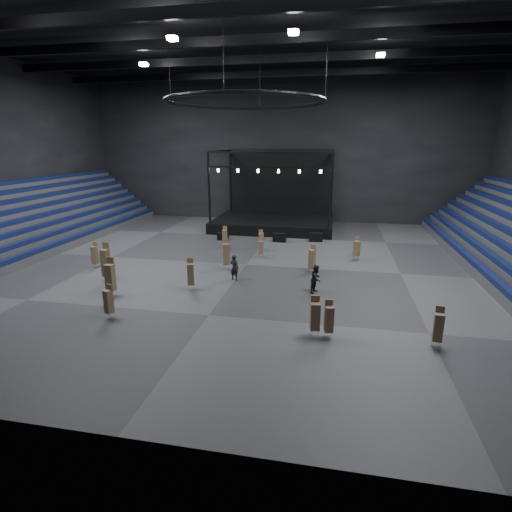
% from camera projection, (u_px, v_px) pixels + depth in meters
% --- Properties ---
extents(floor, '(50.00, 50.00, 0.00)m').
position_uv_depth(floor, '(246.00, 265.00, 33.86)').
color(floor, '#444446').
rests_on(floor, ground).
extents(ceiling, '(50.00, 42.00, 0.20)m').
position_uv_depth(ceiling, '(245.00, 28.00, 28.94)').
color(ceiling, black).
rests_on(ceiling, wall_back).
extents(wall_back, '(50.00, 0.20, 18.00)m').
position_uv_depth(wall_back, '(281.00, 151.00, 51.21)').
color(wall_back, black).
rests_on(wall_back, ground).
extents(wall_front, '(50.00, 0.20, 18.00)m').
position_uv_depth(wall_front, '(88.00, 178.00, 11.58)').
color(wall_front, black).
rests_on(wall_front, ground).
extents(bleachers_left, '(7.20, 40.00, 6.40)m').
position_uv_depth(bleachers_left, '(9.00, 233.00, 37.65)').
color(bleachers_left, '#4A4A4D').
rests_on(bleachers_left, floor).
extents(stage, '(14.00, 10.00, 9.20)m').
position_uv_depth(stage, '(275.00, 215.00, 48.78)').
color(stage, black).
rests_on(stage, floor).
extents(truss_ring, '(12.30, 12.30, 5.15)m').
position_uv_depth(truss_ring, '(245.00, 101.00, 30.30)').
color(truss_ring, black).
rests_on(truss_ring, ceiling).
extents(roof_girders, '(49.00, 30.35, 0.70)m').
position_uv_depth(roof_girders, '(245.00, 40.00, 29.15)').
color(roof_girders, black).
rests_on(roof_girders, ceiling).
extents(floodlights, '(28.60, 16.60, 0.25)m').
position_uv_depth(floodlights, '(231.00, 35.00, 25.54)').
color(floodlights, white).
rests_on(floodlights, roof_girders).
extents(flight_case_left, '(1.17, 0.60, 0.77)m').
position_uv_depth(flight_case_left, '(223.00, 236.00, 42.43)').
color(flight_case_left, black).
rests_on(flight_case_left, floor).
extents(flight_case_mid, '(1.38, 0.73, 0.90)m').
position_uv_depth(flight_case_mid, '(280.00, 238.00, 41.64)').
color(flight_case_mid, black).
rests_on(flight_case_mid, floor).
extents(flight_case_right, '(1.44, 0.85, 0.91)m').
position_uv_depth(flight_case_right, '(316.00, 237.00, 41.80)').
color(flight_case_right, black).
rests_on(flight_case_right, floor).
extents(chair_stack_0, '(0.50, 0.50, 2.18)m').
position_uv_depth(chair_stack_0, '(438.00, 327.00, 19.91)').
color(chair_stack_0, silver).
rests_on(chair_stack_0, floor).
extents(chair_stack_1, '(0.68, 0.68, 2.58)m').
position_uv_depth(chair_stack_1, '(226.00, 254.00, 32.29)').
color(chair_stack_1, silver).
rests_on(chair_stack_1, floor).
extents(chair_stack_2, '(0.53, 0.53, 2.07)m').
position_uv_depth(chair_stack_2, '(109.00, 301.00, 23.29)').
color(chair_stack_2, silver).
rests_on(chair_stack_2, floor).
extents(chair_stack_3, '(0.49, 0.49, 1.79)m').
position_uv_depth(chair_stack_3, '(261.00, 247.00, 35.78)').
color(chair_stack_3, silver).
rests_on(chair_stack_3, floor).
extents(chair_stack_4, '(0.57, 0.57, 2.26)m').
position_uv_depth(chair_stack_4, '(315.00, 316.00, 21.03)').
color(chair_stack_4, silver).
rests_on(chair_stack_4, floor).
extents(chair_stack_5, '(0.58, 0.58, 2.26)m').
position_uv_depth(chair_stack_5, '(191.00, 274.00, 27.84)').
color(chair_stack_5, silver).
rests_on(chair_stack_5, floor).
extents(chair_stack_6, '(0.56, 0.56, 2.26)m').
position_uv_depth(chair_stack_6, '(312.00, 259.00, 31.47)').
color(chair_stack_6, silver).
rests_on(chair_stack_6, floor).
extents(chair_stack_7, '(0.64, 0.64, 2.02)m').
position_uv_depth(chair_stack_7, '(357.00, 248.00, 35.04)').
color(chair_stack_7, silver).
rests_on(chair_stack_7, floor).
extents(chair_stack_8, '(0.45, 0.45, 2.23)m').
position_uv_depth(chair_stack_8, '(225.00, 237.00, 38.72)').
color(chair_stack_8, silver).
rests_on(chair_stack_8, floor).
extents(chair_stack_9, '(0.55, 0.55, 1.96)m').
position_uv_depth(chair_stack_9, '(261.00, 239.00, 38.38)').
color(chair_stack_9, silver).
rests_on(chair_stack_9, floor).
extents(chair_stack_10, '(0.52, 0.52, 2.10)m').
position_uv_depth(chair_stack_10, '(329.00, 318.00, 20.92)').
color(chair_stack_10, silver).
rests_on(chair_stack_10, floor).
extents(chair_stack_11, '(0.54, 0.54, 2.97)m').
position_uv_depth(chair_stack_11, '(106.00, 262.00, 29.42)').
color(chair_stack_11, silver).
rests_on(chair_stack_11, floor).
extents(chair_stack_12, '(0.53, 0.53, 2.70)m').
position_uv_depth(chair_stack_12, '(110.00, 277.00, 26.54)').
color(chair_stack_12, silver).
rests_on(chair_stack_12, floor).
extents(chair_stack_13, '(0.48, 0.48, 2.15)m').
position_uv_depth(chair_stack_13, '(95.00, 255.00, 32.80)').
color(chair_stack_13, silver).
rests_on(chair_stack_13, floor).
extents(man_center, '(0.83, 0.69, 1.96)m').
position_uv_depth(man_center, '(234.00, 268.00, 29.86)').
color(man_center, black).
rests_on(man_center, floor).
extents(crew_member, '(1.05, 1.17, 1.97)m').
position_uv_depth(crew_member, '(316.00, 279.00, 27.36)').
color(crew_member, black).
rests_on(crew_member, floor).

